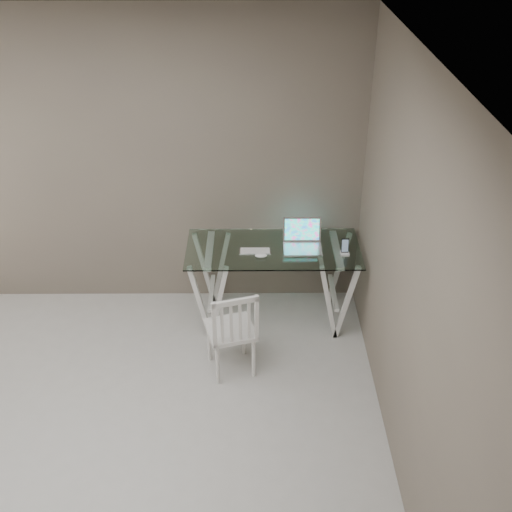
{
  "coord_description": "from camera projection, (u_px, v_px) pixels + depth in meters",
  "views": [
    {
      "loc": [
        1.02,
        -2.91,
        3.57
      ],
      "look_at": [
        1.05,
        1.55,
        0.85
      ],
      "focal_mm": 45.0,
      "sensor_mm": 36.0,
      "label": 1
    }
  ],
  "objects": [
    {
      "name": "laptop",
      "position": [
        302.0,
        241.0,
        5.54
      ],
      "size": [
        0.33,
        0.29,
        0.23
      ],
      "color": "silver",
      "rests_on": "desk"
    },
    {
      "name": "chair",
      "position": [
        232.0,
        330.0,
        5.05
      ],
      "size": [
        0.46,
        0.46,
        0.81
      ],
      "rotation": [
        0.0,
        0.0,
        0.28
      ],
      "color": "silver",
      "rests_on": "ground"
    },
    {
      "name": "keyboard",
      "position": [
        255.0,
        251.0,
        5.49
      ],
      "size": [
        0.27,
        0.12,
        0.01
      ],
      "primitive_type": "cube",
      "color": "silver",
      "rests_on": "desk"
    },
    {
      "name": "phone_dock",
      "position": [
        345.0,
        250.0,
        5.43
      ],
      "size": [
        0.08,
        0.08,
        0.14
      ],
      "color": "white",
      "rests_on": "desk"
    },
    {
      "name": "desk",
      "position": [
        273.0,
        283.0,
        5.72
      ],
      "size": [
        1.5,
        0.7,
        0.75
      ],
      "color": "silver",
      "rests_on": "ground"
    },
    {
      "name": "room",
      "position": [
        52.0,
        267.0,
        3.46
      ],
      "size": [
        4.5,
        4.52,
        2.71
      ],
      "color": "#ACA9A4",
      "rests_on": "ground"
    },
    {
      "name": "mouse",
      "position": [
        261.0,
        255.0,
        5.4
      ],
      "size": [
        0.1,
        0.06,
        0.03
      ],
      "primitive_type": "ellipsoid",
      "color": "white",
      "rests_on": "desk"
    }
  ]
}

